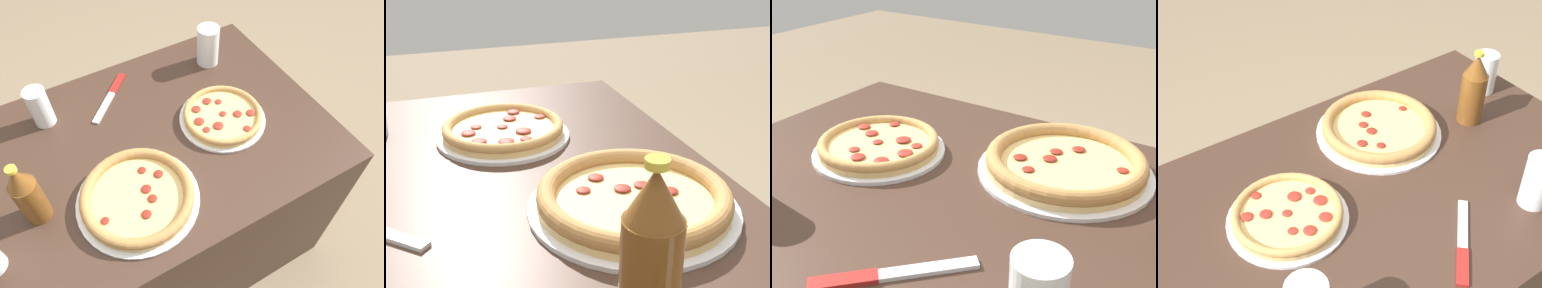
# 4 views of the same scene
# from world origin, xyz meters

# --- Properties ---
(table) EXTENTS (1.17, 0.77, 0.70)m
(table) POSITION_xyz_m (0.00, 0.00, 0.35)
(table) COLOR #3D281E
(table) RESTS_ON ground_plane
(pizza_salami) EXTENTS (0.34, 0.34, 0.04)m
(pizza_salami) POSITION_xyz_m (-0.10, -0.17, 0.72)
(pizza_salami) COLOR silver
(pizza_salami) RESTS_ON table
(pizza_pepperoni) EXTENTS (0.28, 0.28, 0.04)m
(pizza_pepperoni) POSITION_xyz_m (0.26, -0.04, 0.72)
(pizza_pepperoni) COLOR silver
(pizza_pepperoni) RESTS_ON table
(glass_iced_tea) EXTENTS (0.07, 0.07, 0.12)m
(glass_iced_tea) POSITION_xyz_m (-0.48, -0.16, 0.76)
(glass_iced_tea) COLOR white
(glass_iced_tea) RESTS_ON table
(glass_mango_juice) EXTENTS (0.07, 0.07, 0.13)m
(glass_mango_juice) POSITION_xyz_m (-0.23, 0.24, 0.76)
(glass_mango_juice) COLOR white
(glass_mango_juice) RESTS_ON table
(beer_bottle) EXTENTS (0.07, 0.07, 0.22)m
(beer_bottle) POSITION_xyz_m (-0.34, -0.08, 0.80)
(beer_bottle) COLOR brown
(beer_bottle) RESTS_ON table
(knife) EXTENTS (0.18, 0.19, 0.01)m
(knife) POSITION_xyz_m (-0.01, 0.24, 0.70)
(knife) COLOR maroon
(knife) RESTS_ON table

